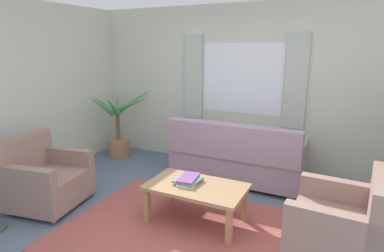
# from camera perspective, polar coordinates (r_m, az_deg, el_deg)

# --- Properties ---
(ground_plane) EXTENTS (6.24, 6.24, 0.00)m
(ground_plane) POSITION_cam_1_polar(r_m,az_deg,el_deg) (3.66, -3.13, -18.13)
(ground_plane) COLOR slate
(wall_back) EXTENTS (5.32, 0.12, 2.60)m
(wall_back) POSITION_cam_1_polar(r_m,az_deg,el_deg) (5.22, 9.01, 6.72)
(wall_back) COLOR beige
(wall_back) RESTS_ON ground_plane
(wall_left) EXTENTS (0.12, 4.40, 2.60)m
(wall_left) POSITION_cam_1_polar(r_m,az_deg,el_deg) (5.03, -30.88, 4.64)
(wall_left) COLOR beige
(wall_left) RESTS_ON ground_plane
(window_with_curtains) EXTENTS (1.98, 0.07, 1.40)m
(window_with_curtains) POSITION_cam_1_polar(r_m,az_deg,el_deg) (5.13, 8.79, 8.28)
(window_with_curtains) COLOR white
(area_rug) EXTENTS (2.33, 1.96, 0.01)m
(area_rug) POSITION_cam_1_polar(r_m,az_deg,el_deg) (3.66, -3.13, -18.05)
(area_rug) COLOR #9E4C47
(area_rug) RESTS_ON ground_plane
(couch) EXTENTS (1.90, 0.82, 0.92)m
(couch) POSITION_cam_1_polar(r_m,az_deg,el_deg) (4.74, 7.85, -5.56)
(couch) COLOR #998499
(couch) RESTS_ON ground_plane
(armchair_left) EXTENTS (0.96, 0.97, 0.88)m
(armchair_left) POSITION_cam_1_polar(r_m,az_deg,el_deg) (4.42, -25.01, -8.46)
(armchair_left) COLOR gray
(armchair_left) RESTS_ON ground_plane
(armchair_right) EXTENTS (0.86, 0.88, 0.88)m
(armchair_right) POSITION_cam_1_polar(r_m,az_deg,el_deg) (3.37, 25.45, -15.67)
(armchair_right) COLOR gray
(armchair_right) RESTS_ON ground_plane
(coffee_table) EXTENTS (1.10, 0.64, 0.44)m
(coffee_table) POSITION_cam_1_polar(r_m,az_deg,el_deg) (3.65, 0.75, -11.34)
(coffee_table) COLOR #A87F56
(coffee_table) RESTS_ON ground_plane
(book_stack_on_table) EXTENTS (0.28, 0.35, 0.07)m
(book_stack_on_table) POSITION_cam_1_polar(r_m,az_deg,el_deg) (3.68, -0.62, -9.59)
(book_stack_on_table) COLOR beige
(book_stack_on_table) RESTS_ON coffee_table
(potted_plant) EXTENTS (1.13, 1.10, 1.23)m
(potted_plant) POSITION_cam_1_polar(r_m,az_deg,el_deg) (5.85, -12.92, -0.57)
(potted_plant) COLOR #9E6B4C
(potted_plant) RESTS_ON ground_plane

